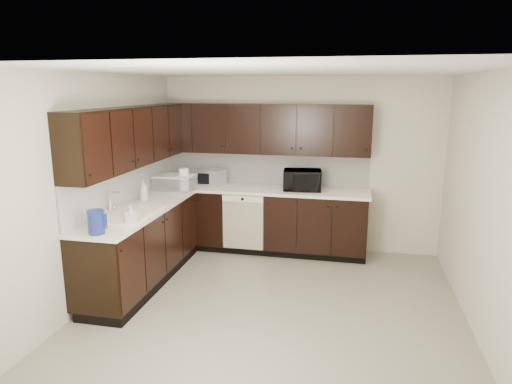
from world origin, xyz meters
TOP-DOWN VIEW (x-y plane):
  - floor at (0.00, 0.00)m, footprint 4.00×4.00m
  - ceiling at (0.00, 0.00)m, footprint 4.00×4.00m
  - wall_back at (0.00, 2.00)m, footprint 4.00×0.02m
  - wall_left at (-2.00, 0.00)m, footprint 0.02×4.00m
  - wall_right at (2.00, 0.00)m, footprint 0.02×4.00m
  - wall_front at (0.00, -2.00)m, footprint 4.00×0.02m
  - lower_cabinets at (-1.01, 1.11)m, footprint 3.00×2.80m
  - countertop at (-1.01, 1.11)m, footprint 3.03×2.83m
  - backsplash at (-1.22, 1.32)m, footprint 3.00×2.80m
  - upper_cabinets at (-1.10, 1.20)m, footprint 3.00×2.80m
  - dishwasher at (-0.70, 1.41)m, footprint 0.58×0.04m
  - sink at (-1.68, -0.01)m, footprint 0.54×0.82m
  - microwave at (0.09, 1.68)m, footprint 0.56×0.41m
  - soap_bottle_a at (-1.48, -0.32)m, footprint 0.09×0.10m
  - soap_bottle_b at (-1.81, 0.66)m, footprint 0.11×0.11m
  - toaster_oven at (-1.26, 1.75)m, footprint 0.44×0.38m
  - storage_bin at (-1.67, 1.34)m, footprint 0.52×0.40m
  - blue_pitcher at (-1.65, -0.70)m, footprint 0.20×0.20m
  - teal_tumbler at (-1.52, 1.35)m, footprint 0.12×0.12m
  - paper_towel_roll at (-1.53, 1.35)m, footprint 0.18×0.18m

SIDE VIEW (x-z plane):
  - floor at x=0.00m, z-range 0.00..0.00m
  - lower_cabinets at x=-1.01m, z-range -0.04..0.86m
  - dishwasher at x=-0.70m, z-range 0.16..0.94m
  - sink at x=-1.68m, z-range 0.67..1.09m
  - countertop at x=-1.01m, z-range 0.90..0.94m
  - storage_bin at x=-1.67m, z-range 0.94..1.14m
  - soap_bottle_a at x=-1.48m, z-range 0.94..1.14m
  - teal_tumbler at x=-1.52m, z-range 0.94..1.15m
  - toaster_oven at x=-1.26m, z-range 0.94..1.18m
  - blue_pitcher at x=-1.65m, z-range 0.94..1.18m
  - soap_bottle_b at x=-1.81m, z-range 0.94..1.20m
  - microwave at x=0.09m, z-range 0.94..1.23m
  - paper_towel_roll at x=-1.53m, z-range 0.94..1.24m
  - backsplash at x=-1.22m, z-range 0.94..1.42m
  - wall_back at x=0.00m, z-range 0.00..2.50m
  - wall_left at x=-2.00m, z-range 0.00..2.50m
  - wall_right at x=2.00m, z-range 0.00..2.50m
  - wall_front at x=0.00m, z-range 0.00..2.50m
  - upper_cabinets at x=-1.10m, z-range 1.42..2.12m
  - ceiling at x=0.00m, z-range 2.50..2.50m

